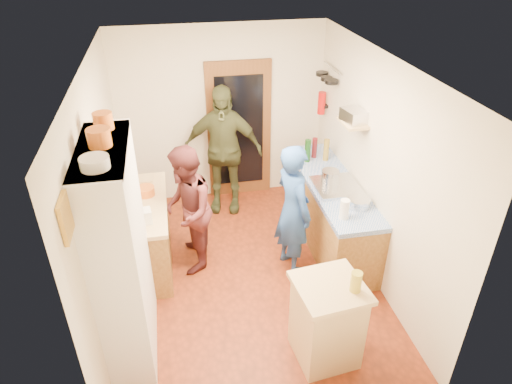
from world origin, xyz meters
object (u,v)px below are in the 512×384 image
object	(u,v)px
island_base	(326,323)
right_counter_base	(329,213)
person_back	(224,150)
person_left	(189,209)
hutch_body	(121,257)
person_hob	(296,210)

from	to	relation	value
island_base	right_counter_base	bearing A→B (deg)	70.36
island_base	person_back	world-z (taller)	person_back
island_base	person_back	size ratio (longest dim) A/B	0.45
person_left	person_back	world-z (taller)	person_back
island_base	person_back	bearing A→B (deg)	101.39
hutch_body	person_hob	bearing A→B (deg)	23.70
right_counter_base	person_left	bearing A→B (deg)	-175.36
right_counter_base	person_left	size ratio (longest dim) A/B	1.37
person_left	person_back	bearing A→B (deg)	159.05
person_back	person_left	bearing A→B (deg)	-101.22
hutch_body	person_hob	xyz separation A→B (m)	(1.91, 0.84, -0.27)
island_base	hutch_body	bearing A→B (deg)	163.54
hutch_body	right_counter_base	distance (m)	2.90
right_counter_base	person_left	distance (m)	1.87
right_counter_base	person_hob	world-z (taller)	person_hob
right_counter_base	person_back	size ratio (longest dim) A/B	1.16
person_hob	person_left	bearing A→B (deg)	59.36
hutch_body	person_left	xyz separation A→B (m)	(0.68, 1.15, -0.29)
right_counter_base	person_hob	distance (m)	0.86
right_counter_base	island_base	world-z (taller)	island_base
island_base	person_left	xyz separation A→B (m)	(-1.17, 1.70, 0.38)
hutch_body	person_left	distance (m)	1.37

